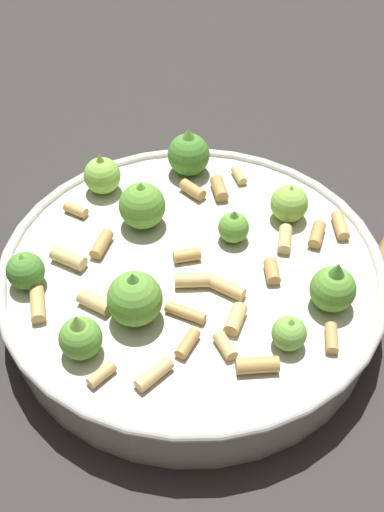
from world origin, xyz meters
The scene contains 2 objects.
ground_plane centered at (0.00, 0.00, 0.00)m, with size 2.40×2.40×0.00m, color #2D2B28.
cooking_pan centered at (0.00, 0.00, 0.03)m, with size 0.34×0.34×0.10m.
Camera 1 is at (0.24, 0.28, 0.43)m, focal length 42.36 mm.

